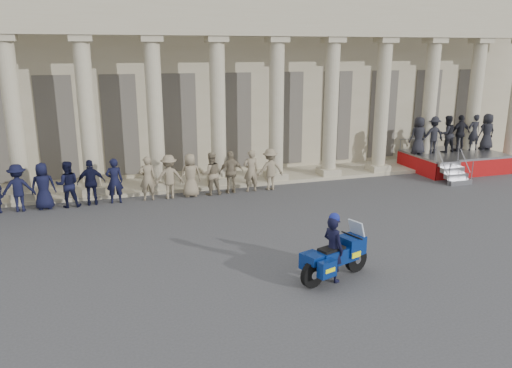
{
  "coord_description": "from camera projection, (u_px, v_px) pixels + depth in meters",
  "views": [
    {
      "loc": [
        -3.47,
        -12.42,
        5.75
      ],
      "look_at": [
        1.16,
        2.26,
        1.6
      ],
      "focal_mm": 35.0,
      "sensor_mm": 36.0,
      "label": 1
    }
  ],
  "objects": [
    {
      "name": "officer_rank",
      "position": [
        60.0,
        185.0,
        18.59
      ],
      "size": [
        17.51,
        0.67,
        1.76
      ],
      "color": "black",
      "rests_on": "ground"
    },
    {
      "name": "motorcycle",
      "position": [
        336.0,
        256.0,
        12.8
      ],
      "size": [
        2.18,
        1.24,
        1.45
      ],
      "rotation": [
        0.0,
        0.0,
        0.33
      ],
      "color": "black",
      "rests_on": "ground"
    },
    {
      "name": "reviewing_stand",
      "position": [
        451.0,
        140.0,
        24.29
      ],
      "size": [
        4.88,
        4.16,
        2.68
      ],
      "color": "gray",
      "rests_on": "ground"
    },
    {
      "name": "rider",
      "position": [
        333.0,
        247.0,
        12.66
      ],
      "size": [
        0.6,
        0.73,
        1.82
      ],
      "rotation": [
        0.0,
        0.0,
        1.9
      ],
      "color": "black",
      "rests_on": "ground"
    },
    {
      "name": "ground",
      "position": [
        241.0,
        262.0,
        13.94
      ],
      "size": [
        90.0,
        90.0,
        0.0
      ],
      "primitive_type": "plane",
      "color": "#38383A",
      "rests_on": "ground"
    },
    {
      "name": "building",
      "position": [
        164.0,
        74.0,
        26.34
      ],
      "size": [
        40.0,
        12.5,
        9.0
      ],
      "color": "tan",
      "rests_on": "ground"
    }
  ]
}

